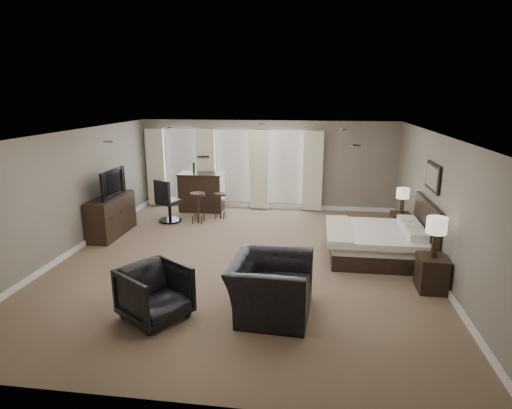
# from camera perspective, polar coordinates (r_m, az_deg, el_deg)

# --- Properties ---
(room) EXTENTS (7.60, 8.60, 2.64)m
(room) POSITION_cam_1_polar(r_m,az_deg,el_deg) (8.53, -1.70, 0.67)
(room) COLOR brown
(room) RESTS_ON ground
(window_bay) EXTENTS (5.25, 0.20, 2.30)m
(window_bay) POSITION_cam_1_polar(r_m,az_deg,el_deg) (12.68, -3.11, 4.83)
(window_bay) COLOR silver
(window_bay) RESTS_ON room
(bed) EXTENTS (1.97, 1.88, 1.25)m
(bed) POSITION_cam_1_polar(r_m,az_deg,el_deg) (9.20, 15.00, -3.13)
(bed) COLOR silver
(bed) RESTS_ON ground
(nightstand_near) EXTENTS (0.46, 0.57, 0.62)m
(nightstand_near) POSITION_cam_1_polar(r_m,az_deg,el_deg) (8.14, 22.35, -8.50)
(nightstand_near) COLOR black
(nightstand_near) RESTS_ON ground
(nightstand_far) EXTENTS (0.44, 0.53, 0.58)m
(nightstand_far) POSITION_cam_1_polar(r_m,az_deg,el_deg) (10.81, 18.66, -2.63)
(nightstand_far) COLOR black
(nightstand_far) RESTS_ON ground
(lamp_near) EXTENTS (0.34, 0.34, 0.71)m
(lamp_near) POSITION_cam_1_polar(r_m,az_deg,el_deg) (7.92, 22.81, -4.06)
(lamp_near) COLOR beige
(lamp_near) RESTS_ON nightstand_near
(lamp_far) EXTENTS (0.30, 0.30, 0.62)m
(lamp_far) POSITION_cam_1_polar(r_m,az_deg,el_deg) (10.66, 18.92, 0.45)
(lamp_far) COLOR beige
(lamp_far) RESTS_ON nightstand_far
(wall_art) EXTENTS (0.04, 0.96, 0.56)m
(wall_art) POSITION_cam_1_polar(r_m,az_deg,el_deg) (9.15, 22.44, 3.42)
(wall_art) COLOR slate
(wall_art) RESTS_ON room
(dresser) EXTENTS (0.53, 1.64, 0.95)m
(dresser) POSITION_cam_1_polar(r_m,az_deg,el_deg) (10.93, -18.72, -1.44)
(dresser) COLOR black
(dresser) RESTS_ON ground
(tv) EXTENTS (0.67, 1.16, 0.15)m
(tv) POSITION_cam_1_polar(r_m,az_deg,el_deg) (10.79, -18.96, 1.39)
(tv) COLOR black
(tv) RESTS_ON dresser
(armchair_near) EXTENTS (0.98, 1.43, 1.20)m
(armchair_near) POSITION_cam_1_polar(r_m,az_deg,el_deg) (6.69, 1.97, -9.69)
(armchair_near) COLOR black
(armchair_near) RESTS_ON ground
(armchair_far) EXTENTS (1.19, 1.21, 0.92)m
(armchair_far) POSITION_cam_1_polar(r_m,az_deg,el_deg) (6.77, -13.35, -11.10)
(armchair_far) COLOR black
(armchair_far) RESTS_ON ground
(bar_counter) EXTENTS (1.29, 0.67, 1.13)m
(bar_counter) POSITION_cam_1_polar(r_m,az_deg,el_deg) (12.57, -7.28, 1.68)
(bar_counter) COLOR black
(bar_counter) RESTS_ON ground
(bar_stool_left) EXTENTS (0.42, 0.42, 0.82)m
(bar_stool_left) POSITION_cam_1_polar(r_m,az_deg,el_deg) (11.42, -7.75, -0.46)
(bar_stool_left) COLOR black
(bar_stool_left) RESTS_ON ground
(bar_stool_right) EXTENTS (0.35, 0.35, 0.71)m
(bar_stool_right) POSITION_cam_1_polar(r_m,az_deg,el_deg) (11.77, -4.79, -0.19)
(bar_stool_right) COLOR black
(bar_stool_right) RESTS_ON ground
(desk_chair) EXTENTS (0.79, 0.79, 1.17)m
(desk_chair) POSITION_cam_1_polar(r_m,az_deg,el_deg) (11.62, -11.49, 0.54)
(desk_chair) COLOR black
(desk_chair) RESTS_ON ground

